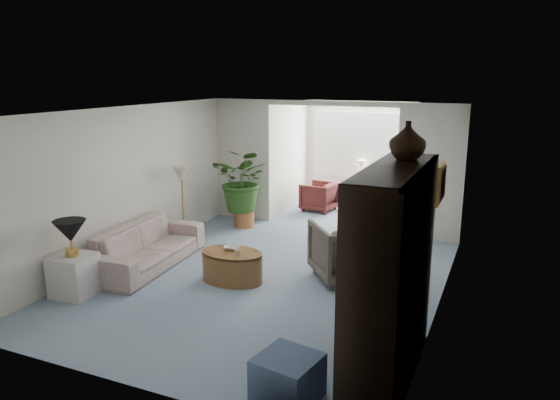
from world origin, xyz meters
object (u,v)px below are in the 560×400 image
at_px(sunroom_table, 360,194).
at_px(sofa, 147,246).
at_px(coffee_bowl, 232,248).
at_px(coffee_table, 232,266).
at_px(sunroom_chair_maroon, 319,197).
at_px(side_table_dark, 397,259).
at_px(plant_pot, 244,219).
at_px(ottoman, 288,378).
at_px(floor_lamp, 181,174).
at_px(table_lamp, 70,231).
at_px(wingback_chair, 346,251).
at_px(sunroom_chair_blue, 385,201).
at_px(cabinet_urn, 408,140).
at_px(end_table, 74,275).
at_px(framed_picture, 442,183).
at_px(entertainment_cabinet, 391,276).
at_px(coffee_cup, 238,252).

bearing_deg(sunroom_table, sofa, -111.86).
bearing_deg(coffee_bowl, sunroom_table, 83.50).
xyz_separation_m(coffee_table, sunroom_chair_maroon, (-0.22, 4.43, 0.09)).
distance_m(side_table_dark, sunroom_chair_maroon, 4.14).
xyz_separation_m(side_table_dark, sunroom_table, (-1.68, 4.10, -0.02)).
bearing_deg(plant_pot, ottoman, -58.48).
bearing_deg(sunroom_chair_maroon, floor_lamp, -19.58).
height_order(table_lamp, sunroom_table, table_lamp).
height_order(wingback_chair, sunroom_chair_blue, wingback_chair).
bearing_deg(side_table_dark, table_lamp, -148.64).
height_order(coffee_table, cabinet_urn, cabinet_urn).
relative_size(sunroom_chair_blue, sunroom_table, 1.39).
height_order(cabinet_urn, sunroom_chair_blue, cabinet_urn).
relative_size(floor_lamp, sunroom_chair_blue, 0.46).
distance_m(table_lamp, coffee_table, 2.31).
bearing_deg(ottoman, end_table, 164.13).
height_order(floor_lamp, coffee_bowl, floor_lamp).
relative_size(table_lamp, side_table_dark, 0.73).
xyz_separation_m(side_table_dark, sunroom_chair_blue, (-0.93, 3.35, 0.06)).
bearing_deg(framed_picture, wingback_chair, 153.76).
relative_size(coffee_bowl, side_table_dark, 0.39).
bearing_deg(sunroom_chair_maroon, side_table_dark, 43.37).
relative_size(entertainment_cabinet, sunroom_table, 3.80).
distance_m(framed_picture, side_table_dark, 1.83).
bearing_deg(coffee_cup, wingback_chair, 32.72).
relative_size(coffee_bowl, ottoman, 0.43).
distance_m(floor_lamp, coffee_table, 2.47).
height_order(coffee_bowl, plant_pot, coffee_bowl).
distance_m(end_table, sunroom_chair_maroon, 5.96).
bearing_deg(table_lamp, sunroom_chair_maroon, 75.21).
bearing_deg(framed_picture, entertainment_cabinet, -97.80).
bearing_deg(coffee_cup, plant_pot, 115.81).
bearing_deg(coffee_bowl, coffee_cup, -45.00).
xyz_separation_m(coffee_cup, ottoman, (1.74, -2.27, -0.28)).
relative_size(end_table, ottoman, 1.06).
xyz_separation_m(coffee_bowl, wingback_chair, (1.56, 0.68, -0.04)).
bearing_deg(side_table_dark, plant_pot, 155.49).
bearing_deg(coffee_cup, sunroom_table, 85.90).
bearing_deg(framed_picture, ottoman, -111.82).
bearing_deg(side_table_dark, ottoman, -95.28).
bearing_deg(end_table, sunroom_chair_maroon, 75.21).
height_order(plant_pot, sunroom_chair_blue, sunroom_chair_blue).
relative_size(side_table_dark, sunroom_chair_blue, 0.77).
distance_m(coffee_bowl, cabinet_urn, 3.49).
distance_m(framed_picture, cabinet_urn, 1.37).
bearing_deg(end_table, plant_pot, 81.62).
height_order(coffee_cup, wingback_chair, wingback_chair).
distance_m(cabinet_urn, ottoman, 2.60).
bearing_deg(entertainment_cabinet, sunroom_table, 107.44).
height_order(coffee_table, sunroom_table, sunroom_table).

